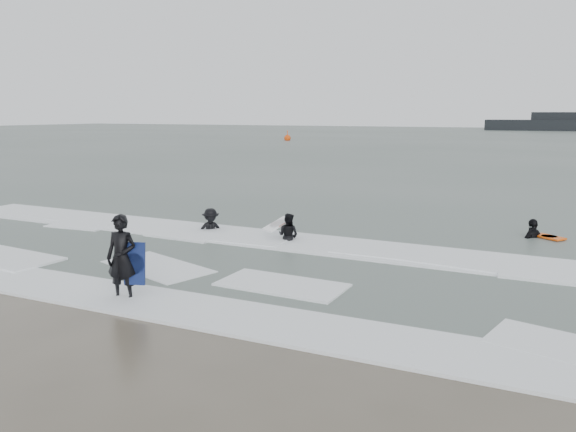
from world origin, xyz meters
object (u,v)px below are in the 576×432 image
at_px(surfer_breaker, 211,231).
at_px(surfer_wading, 288,242).
at_px(vessel_horizon, 557,124).
at_px(buoy, 287,138).
at_px(surfer_right_near, 533,239).
at_px(surfer_centre, 124,299).

bearing_deg(surfer_breaker, surfer_wading, -50.56).
xyz_separation_m(surfer_breaker, vessel_horizon, (9.98, 130.79, 1.60)).
relative_size(buoy, vessel_horizon, 0.05).
xyz_separation_m(surfer_wading, surfer_right_near, (7.20, 3.99, 0.00)).
distance_m(surfer_centre, vessel_horizon, 138.10).
bearing_deg(buoy, surfer_breaker, -66.54).
relative_size(surfer_centre, surfer_breaker, 1.17).
bearing_deg(vessel_horizon, surfer_right_near, -89.82).
height_order(buoy, vessel_horizon, vessel_horizon).
xyz_separation_m(surfer_breaker, surfer_right_near, (10.39, 3.74, 0.00)).
relative_size(surfer_right_near, buoy, 1.11).
height_order(surfer_right_near, vessel_horizon, vessel_horizon).
bearing_deg(vessel_horizon, surfer_breaker, -94.36).
bearing_deg(buoy, surfer_right_near, -57.19).
bearing_deg(surfer_right_near, surfer_wading, -28.78).
height_order(surfer_centre, surfer_breaker, surfer_centre).
bearing_deg(surfer_wading, vessel_horizon, -87.66).
bearing_deg(surfer_centre, surfer_wading, 72.57).
bearing_deg(vessel_horizon, surfer_wading, -92.97).
height_order(surfer_centre, vessel_horizon, vessel_horizon).
relative_size(surfer_wading, surfer_breaker, 0.89).
bearing_deg(surfer_right_near, surfer_breaker, -37.94).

